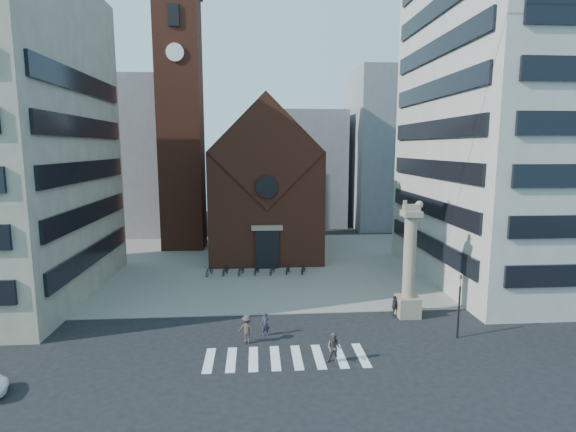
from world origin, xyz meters
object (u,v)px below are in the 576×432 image
object	(u,v)px
pedestrian_0	(265,324)
pedestrian_1	(334,348)
lion_column	(409,271)
traffic_light	(459,304)
scooter_0	(209,270)
pedestrian_2	(394,306)

from	to	relation	value
pedestrian_0	pedestrian_1	xyz separation A→B (m)	(3.87, -4.18, 0.13)
lion_column	traffic_light	bearing A→B (deg)	-63.54
lion_column	scooter_0	distance (m)	19.83
pedestrian_0	scooter_0	size ratio (longest dim) A/B	0.85
pedestrian_1	scooter_0	xyz separation A→B (m)	(-8.97, 18.63, -0.38)
scooter_0	lion_column	bearing A→B (deg)	-20.59
pedestrian_0	traffic_light	bearing A→B (deg)	-7.52
traffic_light	pedestrian_2	world-z (taller)	traffic_light
pedestrian_0	pedestrian_1	world-z (taller)	pedestrian_1
pedestrian_2	scooter_0	world-z (taller)	pedestrian_2
traffic_light	pedestrian_1	world-z (taller)	traffic_light
pedestrian_0	scooter_0	world-z (taller)	pedestrian_0
pedestrian_0	scooter_0	xyz separation A→B (m)	(-5.10, 14.45, -0.25)
traffic_light	pedestrian_2	xyz separation A→B (m)	(-3.00, 4.00, -1.49)
pedestrian_0	pedestrian_2	world-z (taller)	pedestrian_2
lion_column	pedestrian_1	bearing A→B (deg)	-134.38
traffic_light	pedestrian_2	size ratio (longest dim) A/B	2.70
scooter_0	pedestrian_0	bearing A→B (deg)	-54.34
pedestrian_0	pedestrian_1	bearing A→B (deg)	-48.89
lion_column	pedestrian_1	distance (m)	9.96
pedestrian_2	traffic_light	bearing A→B (deg)	-128.08
lion_column	traffic_light	distance (m)	4.62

